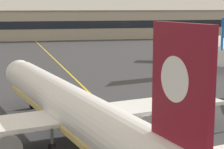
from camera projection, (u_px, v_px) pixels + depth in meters
taxiway_centreline at (92, 95)px, 55.65m from camera, size 11.60×179.66×0.01m
airliner_foreground at (74, 110)px, 34.62m from camera, size 32.22×40.97×11.65m
airliner_background at (220, 49)px, 86.73m from camera, size 27.39×34.26×10.35m
safety_cone_by_nose_gear at (61, 101)px, 51.07m from camera, size 0.44×0.44×0.55m
terminal_building at (35, 25)px, 145.64m from camera, size 162.10×12.40×10.79m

